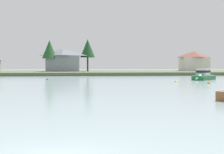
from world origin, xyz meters
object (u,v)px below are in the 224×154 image
at_px(mooring_buoy_yellow, 176,82).
at_px(mooring_buoy_orange, 209,83).
at_px(mooring_buoy_green, 47,79).
at_px(cruiser_green, 202,77).

relative_size(mooring_buoy_yellow, mooring_buoy_orange, 0.85).
height_order(mooring_buoy_green, mooring_buoy_yellow, mooring_buoy_green).
xyz_separation_m(cruiser_green, mooring_buoy_orange, (-4.27, -12.14, -0.49)).
xyz_separation_m(mooring_buoy_green, mooring_buoy_orange, (29.43, -16.12, -0.00)).
bearing_deg(mooring_buoy_yellow, cruiser_green, 41.21).
bearing_deg(mooring_buoy_green, cruiser_green, -6.73).
relative_size(cruiser_green, mooring_buoy_orange, 14.19).
bearing_deg(mooring_buoy_green, mooring_buoy_orange, -28.71).
distance_m(cruiser_green, mooring_buoy_green, 33.94).
bearing_deg(mooring_buoy_orange, mooring_buoy_yellow, 132.71).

